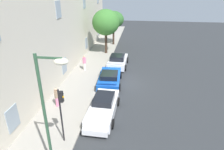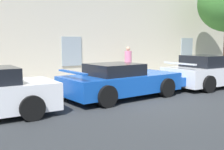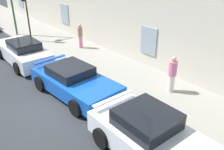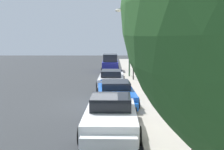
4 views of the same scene
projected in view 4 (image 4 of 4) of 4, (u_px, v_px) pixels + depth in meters
name	position (u px, v px, depth m)	size (l,w,h in m)	color
ground_plane	(96.00, 105.00, 16.25)	(80.00, 80.00, 0.00)	#2B2D30
sidewalk	(164.00, 104.00, 16.23)	(60.00, 3.78, 0.14)	gray
sportscar_red_lead	(111.00, 79.00, 21.64)	(5.11, 2.12, 1.38)	white
sportscar_yellow_flank	(116.00, 95.00, 16.18)	(4.99, 2.44, 1.29)	#144CB2
sportscar_white_middle	(111.00, 118.00, 11.38)	(4.70, 2.34, 1.47)	white
hatchback_parked	(110.00, 64.00, 30.97)	(3.95, 1.89, 1.92)	navy
tree_midblock	(204.00, 15.00, 6.51)	(3.66, 3.66, 6.01)	#38281E
traffic_light	(133.00, 51.00, 24.36)	(0.22, 0.36, 3.57)	black
street_lamp	(125.00, 30.00, 26.20)	(0.44, 1.42, 6.31)	#2D5138
pedestrian_admiring	(186.00, 98.00, 13.48)	(0.45, 0.45, 1.70)	silver
pedestrian_strolling	(163.00, 76.00, 20.98)	(0.34, 0.34, 1.61)	pink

